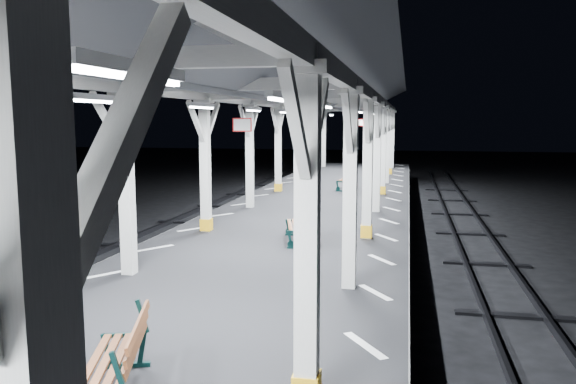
% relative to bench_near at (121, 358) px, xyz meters
% --- Properties ---
extents(ground, '(120.00, 120.00, 0.00)m').
position_rel_bench_near_xyz_m(ground, '(-0.15, 6.25, -1.43)').
color(ground, black).
rests_on(ground, ground).
extents(platform, '(6.00, 50.00, 1.00)m').
position_rel_bench_near_xyz_m(platform, '(-0.15, 6.25, -0.93)').
color(platform, black).
rests_on(platform, ground).
extents(hazard_stripes_left, '(1.00, 48.00, 0.01)m').
position_rel_bench_near_xyz_m(hazard_stripes_left, '(-2.60, 6.25, -0.42)').
color(hazard_stripes_left, silver).
rests_on(hazard_stripes_left, platform).
extents(hazard_stripes_right, '(1.00, 48.00, 0.01)m').
position_rel_bench_near_xyz_m(hazard_stripes_right, '(2.30, 6.25, -0.42)').
color(hazard_stripes_right, silver).
rests_on(hazard_stripes_right, platform).
extents(track_left, '(2.20, 60.00, 0.16)m').
position_rel_bench_near_xyz_m(track_left, '(-5.15, 6.25, -1.35)').
color(track_left, '#2D2D33').
rests_on(track_left, ground).
extents(track_right, '(2.20, 60.00, 0.16)m').
position_rel_bench_near_xyz_m(track_right, '(4.85, 6.25, -1.35)').
color(track_right, '#2D2D33').
rests_on(track_right, ground).
extents(canopy, '(5.40, 49.00, 4.65)m').
position_rel_bench_near_xyz_m(canopy, '(-0.15, 6.23, 3.13)').
color(canopy, silver).
rests_on(canopy, platform).
extents(bench_near, '(0.98, 1.58, 0.80)m').
position_rel_bench_near_xyz_m(bench_near, '(0.00, 0.00, 0.00)').
color(bench_near, black).
rests_on(bench_near, platform).
extents(bench_mid, '(0.87, 1.55, 0.79)m').
position_rel_bench_near_xyz_m(bench_mid, '(0.40, 7.59, -0.01)').
color(bench_mid, black).
rests_on(bench_mid, platform).
extents(bench_far, '(0.73, 1.57, 0.82)m').
position_rel_bench_near_xyz_m(bench_far, '(0.46, 17.56, 0.01)').
color(bench_far, black).
rests_on(bench_far, platform).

